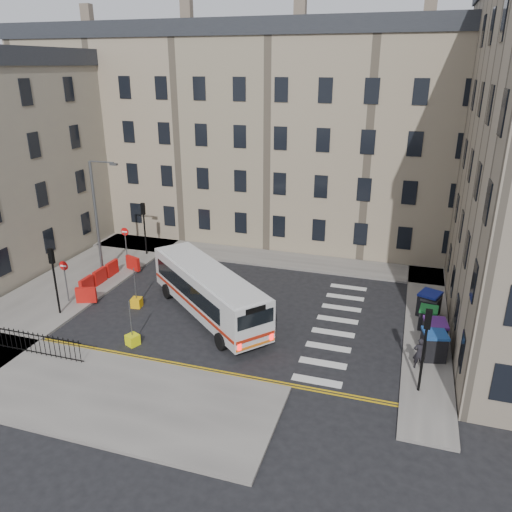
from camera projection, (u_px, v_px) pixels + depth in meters
The scene contains 23 objects.
ground at pixel (270, 313), 30.17m from camera, with size 120.00×120.00×0.00m, color black.
pavement_north at pixel (227, 254), 39.48m from camera, with size 36.00×3.20×0.15m, color slate.
pavement_east at pixel (426, 304), 31.18m from camera, with size 2.40×26.00×0.15m, color slate.
pavement_west at pixel (83, 278), 34.95m from camera, with size 6.00×22.00×0.15m, color slate.
pavement_sw at pixel (67, 386), 23.20m from camera, with size 20.00×6.00×0.15m, color slate.
terrace_north at pixel (243, 132), 42.83m from camera, with size 38.30×10.80×17.20m.
traffic_light_east at pixel (425, 338), 21.83m from camera, with size 0.28×0.22×4.10m.
traffic_light_nw at pixel (144, 221), 38.28m from camera, with size 0.28×0.22×4.10m.
traffic_light_sw at pixel (54, 271), 28.93m from camera, with size 0.28×0.22×4.10m.
streetlamp at pixel (96, 217), 34.03m from camera, with size 0.50×0.22×8.14m.
no_entry_north at pixel (125, 238), 36.93m from camera, with size 0.60×0.08×3.00m.
no_entry_south at pixel (65, 273), 30.70m from camera, with size 0.60×0.08×3.00m.
roadworks_barriers at pixel (104, 277), 33.69m from camera, with size 1.66×6.26×1.00m.
iron_railings at pixel (18, 340), 25.75m from camera, with size 7.80×0.04×1.20m.
bus at pixel (208, 290), 29.31m from camera, with size 9.59×8.72×2.89m.
wheelie_bin_a at pixel (434, 345), 25.12m from camera, with size 1.40×1.52×1.43m.
wheelie_bin_b at pixel (434, 334), 26.15m from camera, with size 1.32×1.46×1.44m.
wheelie_bin_c at pixel (428, 318), 27.99m from camera, with size 1.07×1.20×1.23m.
wheelie_bin_d at pixel (430, 307), 29.36m from camera, with size 1.20×1.30×1.18m.
wheelie_bin_e at pixel (429, 304), 29.46m from camera, with size 1.51×1.61×1.42m.
pedestrian at pixel (419, 353), 24.20m from camera, with size 0.59×0.39×1.63m, color black.
bollard_yellow at pixel (137, 302), 30.86m from camera, with size 0.60×0.60×0.60m, color #F1AB0D.
bollard_chevron at pixel (133, 340), 26.68m from camera, with size 0.60×0.60×0.60m, color #E2E80D.
Camera 1 is at (7.24, -25.93, 14.07)m, focal length 35.00 mm.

